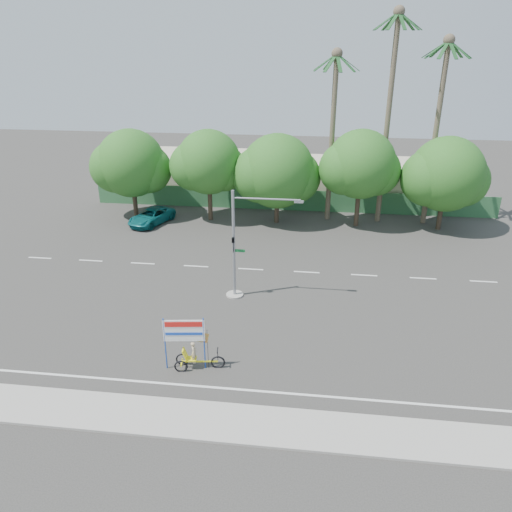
# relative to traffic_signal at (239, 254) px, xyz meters

# --- Properties ---
(ground) EXTENTS (120.00, 120.00, 0.00)m
(ground) POSITION_rel_traffic_signal_xyz_m (2.20, -3.98, -2.92)
(ground) COLOR #33302D
(ground) RESTS_ON ground
(sidewalk_near) EXTENTS (50.00, 2.40, 0.12)m
(sidewalk_near) POSITION_rel_traffic_signal_xyz_m (2.20, -11.48, -2.86)
(sidewalk_near) COLOR gray
(sidewalk_near) RESTS_ON ground
(fence) EXTENTS (38.00, 0.08, 2.00)m
(fence) POSITION_rel_traffic_signal_xyz_m (2.20, 17.52, -1.92)
(fence) COLOR #336B3D
(fence) RESTS_ON ground
(building_left) EXTENTS (12.00, 8.00, 4.00)m
(building_left) POSITION_rel_traffic_signal_xyz_m (-7.80, 22.02, -0.92)
(building_left) COLOR beige
(building_left) RESTS_ON ground
(building_right) EXTENTS (14.00, 8.00, 3.60)m
(building_right) POSITION_rel_traffic_signal_xyz_m (10.20, 22.02, -1.12)
(building_right) COLOR beige
(building_right) RESTS_ON ground
(tree_far_left) EXTENTS (7.14, 6.00, 7.96)m
(tree_far_left) POSITION_rel_traffic_signal_xyz_m (-11.85, 14.02, 1.84)
(tree_far_left) COLOR #473828
(tree_far_left) RESTS_ON ground
(tree_left) EXTENTS (6.66, 5.60, 8.07)m
(tree_left) POSITION_rel_traffic_signal_xyz_m (-4.85, 14.02, 2.14)
(tree_left) COLOR #473828
(tree_left) RESTS_ON ground
(tree_center) EXTENTS (7.62, 6.40, 7.85)m
(tree_center) POSITION_rel_traffic_signal_xyz_m (1.14, 14.02, 1.55)
(tree_center) COLOR #473828
(tree_center) RESTS_ON ground
(tree_right) EXTENTS (6.90, 5.80, 8.36)m
(tree_right) POSITION_rel_traffic_signal_xyz_m (8.15, 14.02, 2.32)
(tree_right) COLOR #473828
(tree_right) RESTS_ON ground
(tree_far_right) EXTENTS (7.38, 6.20, 7.94)m
(tree_far_right) POSITION_rel_traffic_signal_xyz_m (15.15, 14.02, 1.73)
(tree_far_right) COLOR #473828
(tree_far_right) RESTS_ON ground
(palm_tall) EXTENTS (3.73, 3.79, 17.45)m
(palm_tall) POSITION_rel_traffic_signal_xyz_m (10.20, 15.52, 7.55)
(palm_tall) COLOR #70604C
(palm_tall) RESTS_ON ground
(palm_mid) EXTENTS (3.73, 3.79, 15.45)m
(palm_mid) POSITION_rel_traffic_signal_xyz_m (14.20, 15.52, 6.48)
(palm_mid) COLOR #70604C
(palm_mid) RESTS_ON ground
(palm_short) EXTENTS (3.73, 3.79, 14.45)m
(palm_short) POSITION_rel_traffic_signal_xyz_m (5.70, 15.52, 5.94)
(palm_short) COLOR #70604C
(palm_short) RESTS_ON ground
(traffic_signal) EXTENTS (4.72, 1.10, 7.00)m
(traffic_signal) POSITION_rel_traffic_signal_xyz_m (0.00, 0.00, 0.00)
(traffic_signal) COLOR gray
(traffic_signal) RESTS_ON ground
(trike_billboard) EXTENTS (2.97, 0.86, 2.93)m
(trike_billboard) POSITION_rel_traffic_signal_xyz_m (-1.21, -7.80, -1.74)
(trike_billboard) COLOR black
(trike_billboard) RESTS_ON ground
(pickup_truck) EXTENTS (3.75, 5.22, 1.32)m
(pickup_truck) POSITION_rel_traffic_signal_xyz_m (-9.77, 12.29, -2.26)
(pickup_truck) COLOR #0E6164
(pickup_truck) RESTS_ON ground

